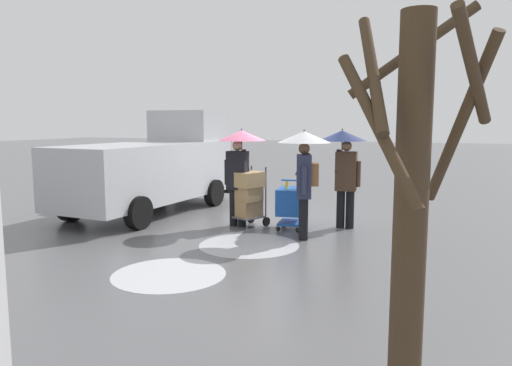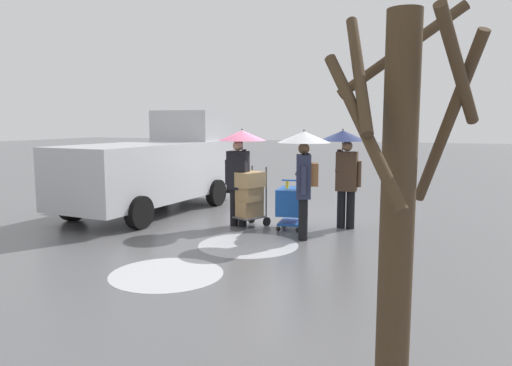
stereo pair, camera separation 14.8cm
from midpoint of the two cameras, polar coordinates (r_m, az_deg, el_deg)
The scene contains 10 objects.
ground_plane at distance 11.45m, azimuth 1.94°, elevation -4.31°, with size 90.00×90.00×0.00m, color #5B5B5E.
slush_patch_near_cluster at distance 9.10m, azimuth -1.30°, elevation -7.32°, with size 1.88×1.88×0.01m, color #ADAFB5.
slush_patch_under_van at distance 7.55m, azimuth -10.81°, elevation -10.55°, with size 1.73×1.73×0.01m, color silver.
cargo_van_parked_right at distance 12.60m, azimuth -12.29°, elevation 2.02°, with size 2.41×5.44×2.60m.
shopping_cart_vendor at distance 10.38m, azimuth 3.69°, elevation -2.32°, with size 0.66×0.89×1.04m.
hand_dolly_boxes at distance 10.54m, azimuth -1.20°, elevation -1.31°, with size 0.73×0.84×1.32m.
pedestrian_pink_side at distance 9.43m, azimuth 5.30°, elevation 2.82°, with size 1.04×1.04×2.15m.
pedestrian_black_side at distance 10.48m, azimuth -2.33°, elevation 3.37°, with size 1.04×1.04×2.15m.
pedestrian_white_side at distance 10.49m, azimuth 9.97°, elevation 3.19°, with size 1.04×1.04×2.15m.
bare_tree_near at distance 3.55m, azimuth 16.76°, elevation -2.94°, with size 1.09×1.10×3.18m.
Camera 1 is at (-3.78, 10.56, 2.30)m, focal length 33.84 mm.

